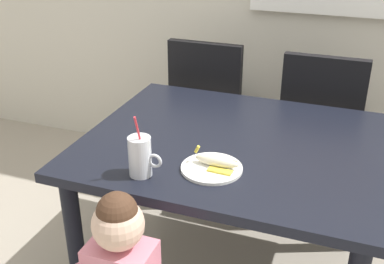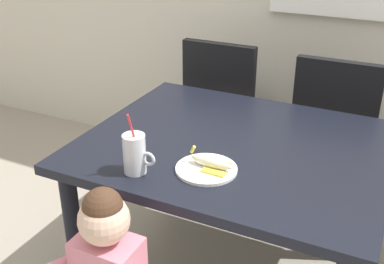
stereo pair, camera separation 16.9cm
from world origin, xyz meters
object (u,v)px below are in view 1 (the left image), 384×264
at_px(milk_cup, 140,158).
at_px(snack_plate, 212,168).
at_px(dining_table, 234,161).
at_px(dining_chair_right, 320,125).
at_px(dining_chair_left, 210,107).
at_px(peeled_banana, 216,161).

xyz_separation_m(milk_cup, snack_plate, (0.23, 0.12, -0.06)).
bearing_deg(dining_table, dining_chair_right, 68.34).
bearing_deg(milk_cup, dining_chair_right, 64.34).
height_order(dining_table, dining_chair_right, dining_chair_right).
distance_m(dining_table, dining_chair_left, 0.85).
height_order(dining_chair_left, peeled_banana, dining_chair_left).
height_order(dining_chair_right, milk_cup, milk_cup).
bearing_deg(dining_chair_left, peeled_banana, 109.19).
height_order(dining_chair_right, peeled_banana, dining_chair_right).
height_order(milk_cup, snack_plate, milk_cup).
relative_size(dining_chair_left, peeled_banana, 5.54).
bearing_deg(dining_chair_left, dining_table, 114.87).
distance_m(dining_chair_left, snack_plate, 1.10).
distance_m(dining_chair_left, dining_chair_right, 0.65).
bearing_deg(dining_table, milk_cup, -122.55).
distance_m(dining_chair_right, milk_cup, 1.27).
bearing_deg(peeled_banana, milk_cup, -151.15).
height_order(dining_chair_left, snack_plate, dining_chair_left).
relative_size(dining_chair_right, snack_plate, 4.17).
relative_size(dining_chair_left, dining_chair_right, 1.00).
bearing_deg(dining_chair_left, milk_cup, 95.47).
bearing_deg(dining_table, peeled_banana, -90.35).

